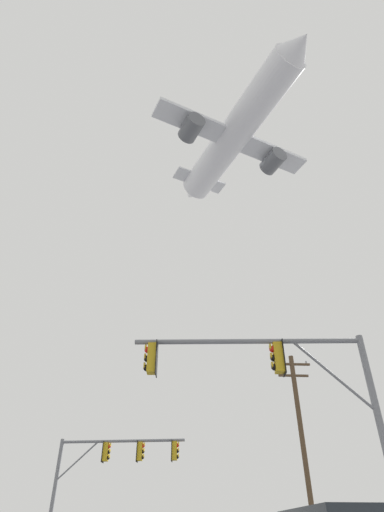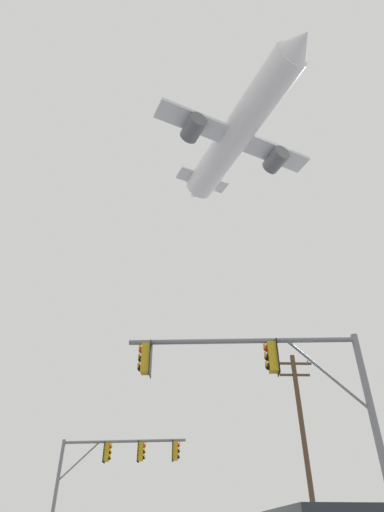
{
  "view_description": "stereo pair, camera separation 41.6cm",
  "coord_description": "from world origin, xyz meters",
  "px_view_note": "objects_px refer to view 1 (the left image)",
  "views": [
    {
      "loc": [
        0.73,
        -4.06,
        1.23
      ],
      "look_at": [
        1.84,
        17.39,
        15.84
      ],
      "focal_mm": 29.22,
      "sensor_mm": 36.0,
      "label": 1
    },
    {
      "loc": [
        1.14,
        -4.07,
        1.23
      ],
      "look_at": [
        1.84,
        17.39,
        15.84
      ],
      "focal_mm": 29.22,
      "sensor_mm": 36.0,
      "label": 2
    }
  ],
  "objects_px": {
    "signal_pole_far": "(109,464)",
    "signal_pole_near": "(287,387)",
    "airplane": "(236,133)",
    "utility_pole": "(303,443)"
  },
  "relations": [
    {
      "from": "signal_pole_far",
      "to": "airplane",
      "type": "xyz_separation_m",
      "value": [
        10.81,
        11.65,
        41.33
      ]
    },
    {
      "from": "utility_pole",
      "to": "airplane",
      "type": "distance_m",
      "value": 41.96
    },
    {
      "from": "signal_pole_near",
      "to": "utility_pole",
      "type": "height_order",
      "value": "utility_pole"
    },
    {
      "from": "utility_pole",
      "to": "airplane",
      "type": "bearing_deg",
      "value": 88.19
    },
    {
      "from": "signal_pole_near",
      "to": "signal_pole_far",
      "type": "bearing_deg",
      "value": 117.09
    },
    {
      "from": "airplane",
      "to": "utility_pole",
      "type": "bearing_deg",
      "value": -91.81
    },
    {
      "from": "signal_pole_near",
      "to": "signal_pole_far",
      "type": "relative_size",
      "value": 1.03
    },
    {
      "from": "signal_pole_near",
      "to": "utility_pole",
      "type": "bearing_deg",
      "value": 72.17
    },
    {
      "from": "signal_pole_near",
      "to": "airplane",
      "type": "height_order",
      "value": "airplane"
    },
    {
      "from": "signal_pole_far",
      "to": "signal_pole_near",
      "type": "bearing_deg",
      "value": -62.91
    }
  ]
}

